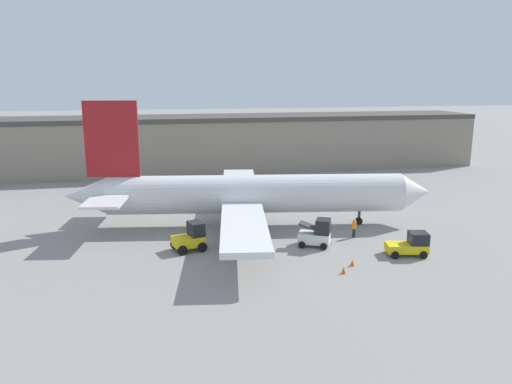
{
  "coord_description": "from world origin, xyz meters",
  "views": [
    {
      "loc": [
        -9.85,
        -46.72,
        14.3
      ],
      "look_at": [
        0.0,
        0.0,
        3.46
      ],
      "focal_mm": 35.0,
      "sensor_mm": 36.0,
      "label": 1
    }
  ],
  "objects_px": {
    "baggage_tug": "(191,238)",
    "safety_cone_near": "(344,270)",
    "ground_crew_worker": "(354,228)",
    "pushback_tug": "(410,245)",
    "airplane": "(246,194)",
    "safety_cone_far": "(352,263)",
    "belt_loader_truck": "(317,234)"
  },
  "relations": [
    {
      "from": "airplane",
      "to": "safety_cone_near",
      "type": "bearing_deg",
      "value": -61.65
    },
    {
      "from": "safety_cone_far",
      "to": "baggage_tug",
      "type": "bearing_deg",
      "value": 151.98
    },
    {
      "from": "ground_crew_worker",
      "to": "pushback_tug",
      "type": "xyz_separation_m",
      "value": [
        2.71,
        -5.39,
        -0.04
      ]
    },
    {
      "from": "pushback_tug",
      "to": "belt_loader_truck",
      "type": "bearing_deg",
      "value": 162.92
    },
    {
      "from": "ground_crew_worker",
      "to": "belt_loader_truck",
      "type": "height_order",
      "value": "belt_loader_truck"
    },
    {
      "from": "belt_loader_truck",
      "to": "safety_cone_near",
      "type": "distance_m",
      "value": 6.51
    },
    {
      "from": "belt_loader_truck",
      "to": "safety_cone_far",
      "type": "bearing_deg",
      "value": -50.19
    },
    {
      "from": "pushback_tug",
      "to": "safety_cone_far",
      "type": "distance_m",
      "value": 5.85
    },
    {
      "from": "baggage_tug",
      "to": "safety_cone_near",
      "type": "height_order",
      "value": "baggage_tug"
    },
    {
      "from": "safety_cone_far",
      "to": "pushback_tug",
      "type": "bearing_deg",
      "value": 13.36
    },
    {
      "from": "baggage_tug",
      "to": "belt_loader_truck",
      "type": "distance_m",
      "value": 10.92
    },
    {
      "from": "ground_crew_worker",
      "to": "safety_cone_near",
      "type": "relative_size",
      "value": 3.23
    },
    {
      "from": "belt_loader_truck",
      "to": "safety_cone_far",
      "type": "relative_size",
      "value": 5.69
    },
    {
      "from": "ground_crew_worker",
      "to": "pushback_tug",
      "type": "bearing_deg",
      "value": 104.0
    },
    {
      "from": "airplane",
      "to": "baggage_tug",
      "type": "height_order",
      "value": "airplane"
    },
    {
      "from": "airplane",
      "to": "pushback_tug",
      "type": "height_order",
      "value": "airplane"
    },
    {
      "from": "airplane",
      "to": "safety_cone_near",
      "type": "xyz_separation_m",
      "value": [
        4.87,
        -13.77,
        -2.98
      ]
    },
    {
      "from": "ground_crew_worker",
      "to": "belt_loader_truck",
      "type": "bearing_deg",
      "value": 8.64
    },
    {
      "from": "ground_crew_worker",
      "to": "safety_cone_near",
      "type": "distance_m",
      "value": 9.13
    },
    {
      "from": "airplane",
      "to": "baggage_tug",
      "type": "relative_size",
      "value": 11.74
    },
    {
      "from": "baggage_tug",
      "to": "belt_loader_truck",
      "type": "bearing_deg",
      "value": -23.06
    },
    {
      "from": "belt_loader_truck",
      "to": "pushback_tug",
      "type": "relative_size",
      "value": 0.87
    },
    {
      "from": "baggage_tug",
      "to": "safety_cone_near",
      "type": "bearing_deg",
      "value": -51.94
    },
    {
      "from": "ground_crew_worker",
      "to": "pushback_tug",
      "type": "distance_m",
      "value": 6.03
    },
    {
      "from": "safety_cone_near",
      "to": "belt_loader_truck",
      "type": "bearing_deg",
      "value": 89.55
    },
    {
      "from": "ground_crew_worker",
      "to": "safety_cone_far",
      "type": "relative_size",
      "value": 3.23
    },
    {
      "from": "airplane",
      "to": "safety_cone_far",
      "type": "relative_size",
      "value": 65.65
    },
    {
      "from": "baggage_tug",
      "to": "safety_cone_far",
      "type": "xyz_separation_m",
      "value": [
        12.04,
        -6.41,
        -0.82
      ]
    },
    {
      "from": "baggage_tug",
      "to": "belt_loader_truck",
      "type": "height_order",
      "value": "belt_loader_truck"
    },
    {
      "from": "baggage_tug",
      "to": "ground_crew_worker",
      "type": "bearing_deg",
      "value": -15.0
    },
    {
      "from": "baggage_tug",
      "to": "airplane",
      "type": "bearing_deg",
      "value": 29.23
    },
    {
      "from": "belt_loader_truck",
      "to": "airplane",
      "type": "bearing_deg",
      "value": 150.45
    }
  ]
}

